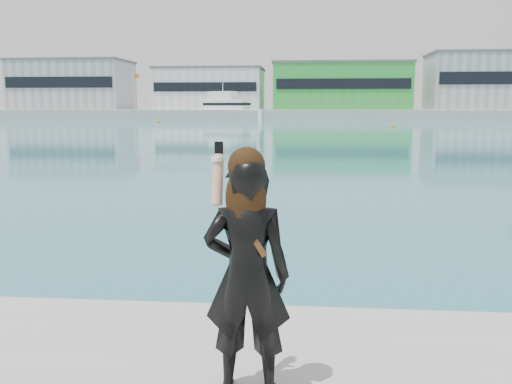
% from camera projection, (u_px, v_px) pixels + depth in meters
% --- Properties ---
extents(far_quay, '(320.00, 40.00, 2.00)m').
position_uv_depth(far_quay, '(305.00, 114.00, 133.00)').
color(far_quay, '#9E9E99').
rests_on(far_quay, ground).
extents(warehouse_grey_left, '(26.52, 16.36, 11.50)m').
position_uv_depth(warehouse_grey_left, '(73.00, 85.00, 135.02)').
color(warehouse_grey_left, gray).
rests_on(warehouse_grey_left, far_quay).
extents(warehouse_white, '(24.48, 15.35, 9.50)m').
position_uv_depth(warehouse_white, '(210.00, 89.00, 132.16)').
color(warehouse_white, silver).
rests_on(warehouse_white, far_quay).
extents(warehouse_green, '(30.60, 16.36, 10.50)m').
position_uv_depth(warehouse_green, '(341.00, 86.00, 129.35)').
color(warehouse_green, green).
rests_on(warehouse_green, far_quay).
extents(warehouse_grey_right, '(25.50, 15.35, 12.50)m').
position_uv_depth(warehouse_grey_right, '(486.00, 81.00, 126.28)').
color(warehouse_grey_right, gray).
rests_on(warehouse_grey_right, far_quay).
extents(flagpole_left, '(1.28, 0.16, 8.00)m').
position_uv_depth(flagpole_left, '(135.00, 89.00, 126.77)').
color(flagpole_left, silver).
rests_on(flagpole_left, far_quay).
extents(flagpole_right, '(1.28, 0.16, 8.00)m').
position_uv_depth(flagpole_right, '(409.00, 88.00, 121.30)').
color(flagpole_right, silver).
rests_on(flagpole_right, far_quay).
extents(motor_yacht, '(17.01, 10.00, 7.68)m').
position_uv_depth(motor_yacht, '(229.00, 109.00, 119.40)').
color(motor_yacht, white).
rests_on(motor_yacht, ground).
extents(buoy_near, '(0.50, 0.50, 0.50)m').
position_uv_depth(buoy_near, '(393.00, 127.00, 77.48)').
color(buoy_near, '#E3AA0B').
rests_on(buoy_near, ground).
extents(buoy_far, '(0.50, 0.50, 0.50)m').
position_uv_depth(buoy_far, '(159.00, 122.00, 99.68)').
color(buoy_far, '#E3AA0B').
rests_on(buoy_far, ground).
extents(woman, '(0.63, 0.42, 1.82)m').
position_uv_depth(woman, '(247.00, 269.00, 4.08)').
color(woman, black).
rests_on(woman, near_quay).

